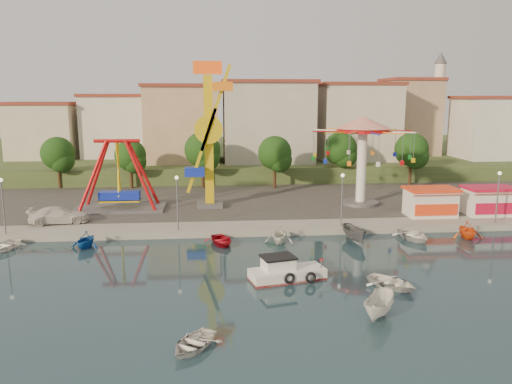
{
  "coord_description": "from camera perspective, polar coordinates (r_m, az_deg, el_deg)",
  "views": [
    {
      "loc": [
        -4.53,
        -33.96,
        13.22
      ],
      "look_at": [
        -0.38,
        14.0,
        4.0
      ],
      "focal_mm": 35.0,
      "sensor_mm": 36.0,
      "label": 1
    }
  ],
  "objects": [
    {
      "name": "skiff",
      "position": [
        31.86,
        13.91,
        -12.56
      ],
      "size": [
        3.31,
        3.96,
        1.47
      ],
      "primitive_type": "imported",
      "rotation": [
        0.0,
        0.0,
        -0.59
      ],
      "color": "white",
      "rests_on": "ground"
    },
    {
      "name": "lamp_post_0",
      "position": [
        51.83,
        -26.9,
        -1.61
      ],
      "size": [
        0.14,
        0.14,
        5.0
      ],
      "primitive_type": "cylinder",
      "color": "#59595E",
      "rests_on": "quay_deck"
    },
    {
      "name": "wave_swinger",
      "position": [
        59.56,
        12.08,
        5.76
      ],
      "size": [
        11.6,
        11.6,
        10.4
      ],
      "color": "#59595E",
      "rests_on": "quay_deck"
    },
    {
      "name": "booth_left",
      "position": [
        56.59,
        19.3,
        -1.04
      ],
      "size": [
        5.4,
        3.78,
        3.08
      ],
      "color": "white",
      "rests_on": "quay_deck"
    },
    {
      "name": "hill_terrace",
      "position": [
        101.74,
        -2.37,
        4.22
      ],
      "size": [
        200.0,
        60.0,
        3.0
      ],
      "primitive_type": "cube",
      "color": "#384C26",
      "rests_on": "ground"
    },
    {
      "name": "ground",
      "position": [
        36.73,
        2.52,
        -10.27
      ],
      "size": [
        200.0,
        200.0,
        0.0
      ],
      "primitive_type": "plane",
      "color": "#142A38",
      "rests_on": "ground"
    },
    {
      "name": "quay_deck",
      "position": [
        96.93,
        -2.23,
        3.17
      ],
      "size": [
        200.0,
        100.0,
        0.6
      ],
      "primitive_type": "cube",
      "color": "#9E998E",
      "rests_on": "ground"
    },
    {
      "name": "tree_3",
      "position": [
        69.28,
        2.16,
        4.48
      ],
      "size": [
        4.68,
        4.68,
        7.32
      ],
      "color": "#382314",
      "rests_on": "quay_deck"
    },
    {
      "name": "cabin_motorboat",
      "position": [
        37.11,
        3.37,
        -9.2
      ],
      "size": [
        5.84,
        3.33,
        1.93
      ],
      "rotation": [
        0.0,
        0.0,
        0.24
      ],
      "color": "white",
      "rests_on": "ground"
    },
    {
      "name": "moored_boat_7",
      "position": [
        51.38,
        23.01,
        -3.98
      ],
      "size": [
        2.99,
        3.4,
        1.69
      ],
      "primitive_type": "imported",
      "rotation": [
        0.0,
        0.0,
        -0.07
      ],
      "color": "#FB5816",
      "rests_on": "ground"
    },
    {
      "name": "minaret",
      "position": [
        96.85,
        20.1,
        9.8
      ],
      "size": [
        2.8,
        2.8,
        18.0
      ],
      "color": "silver",
      "rests_on": "hill_terrace"
    },
    {
      "name": "tree_0",
      "position": [
        74.52,
        -21.72,
        4.1
      ],
      "size": [
        4.6,
        4.6,
        7.19
      ],
      "color": "#382314",
      "rests_on": "quay_deck"
    },
    {
      "name": "booth_mid",
      "position": [
        59.58,
        25.08,
        -0.89
      ],
      "size": [
        5.4,
        3.78,
        3.08
      ],
      "color": "white",
      "rests_on": "quay_deck"
    },
    {
      "name": "moored_boat_0",
      "position": [
        49.19,
        -26.88,
        -5.49
      ],
      "size": [
        3.52,
        4.28,
        0.77
      ],
      "primitive_type": "imported",
      "rotation": [
        0.0,
        0.0,
        -0.26
      ],
      "color": "white",
      "rests_on": "ground"
    },
    {
      "name": "moored_boat_3",
      "position": [
        45.61,
        -3.99,
        -5.54
      ],
      "size": [
        3.43,
        4.17,
        0.75
      ],
      "primitive_type": "imported",
      "rotation": [
        0.0,
        0.0,
        0.26
      ],
      "color": "#AE0D1C",
      "rests_on": "ground"
    },
    {
      "name": "building_0",
      "position": [
        85.17,
        -24.93,
        6.96
      ],
      "size": [
        9.26,
        9.53,
        11.87
      ],
      "primitive_type": "cube",
      "color": "beige",
      "rests_on": "hill_terrace"
    },
    {
      "name": "lamp_post_1",
      "position": [
        48.17,
        -8.97,
        -1.42
      ],
      "size": [
        0.14,
        0.14,
        5.0
      ],
      "primitive_type": "cylinder",
      "color": "#59595E",
      "rests_on": "quay_deck"
    },
    {
      "name": "moored_boat_5",
      "position": [
        47.32,
        11.17,
        -4.67
      ],
      "size": [
        2.09,
        3.98,
        1.46
      ],
      "primitive_type": "imported",
      "rotation": [
        0.0,
        0.0,
        0.18
      ],
      "color": "#56575B",
      "rests_on": "ground"
    },
    {
      "name": "building_6",
      "position": [
        96.08,
        25.73,
        7.37
      ],
      "size": [
        8.23,
        8.98,
        12.36
      ],
      "primitive_type": "cube",
      "color": "silver",
      "rests_on": "hill_terrace"
    },
    {
      "name": "rowboat_b",
      "position": [
        27.91,
        -7.2,
        -16.72
      ],
      "size": [
        3.75,
        4.06,
        0.69
      ],
      "primitive_type": "imported",
      "rotation": [
        0.0,
        0.0,
        -0.55
      ],
      "color": "silver",
      "rests_on": "ground"
    },
    {
      "name": "asphalt_pad",
      "position": [
        65.35,
        -0.88,
        -0.29
      ],
      "size": [
        90.0,
        28.0,
        0.01
      ],
      "primitive_type": "cube",
      "color": "#4C4944",
      "rests_on": "quay_deck"
    },
    {
      "name": "moored_boat_1",
      "position": [
        46.91,
        -18.91,
        -5.16
      ],
      "size": [
        3.16,
        3.44,
        1.52
      ],
      "primitive_type": "imported",
      "rotation": [
        0.0,
        0.0,
        -0.26
      ],
      "color": "#11479D",
      "rests_on": "ground"
    },
    {
      "name": "building_2",
      "position": [
        86.12,
        -7.44,
        7.69
      ],
      "size": [
        11.95,
        9.28,
        11.23
      ],
      "primitive_type": "cube",
      "color": "tan",
      "rests_on": "hill_terrace"
    },
    {
      "name": "building_3",
      "position": [
        83.57,
        2.05,
        6.98
      ],
      "size": [
        12.59,
        10.5,
        9.2
      ],
      "primitive_type": "cube",
      "color": "beige",
      "rests_on": "hill_terrace"
    },
    {
      "name": "lamp_post_2",
      "position": [
        49.65,
        9.78,
        -1.08
      ],
      "size": [
        0.14,
        0.14,
        5.0
      ],
      "primitive_type": "cylinder",
      "color": "#59595E",
      "rests_on": "quay_deck"
    },
    {
      "name": "building_5",
      "position": [
        92.13,
        18.83,
        7.4
      ],
      "size": [
        12.77,
        10.96,
        11.21
      ],
      "primitive_type": "cube",
      "color": "tan",
      "rests_on": "hill_terrace"
    },
    {
      "name": "tree_1",
      "position": [
        71.58,
        -14.17,
        4.08
      ],
      "size": [
        4.35,
        4.35,
        6.8
      ],
      "color": "#382314",
      "rests_on": "quay_deck"
    },
    {
      "name": "rowboat_a",
      "position": [
        36.85,
        15.26,
        -9.95
      ],
      "size": [
        4.34,
        4.52,
        0.76
      ],
      "primitive_type": "imported",
      "rotation": [
        0.0,
        0.0,
        0.66
      ],
      "color": "white",
      "rests_on": "ground"
    },
    {
      "name": "moored_boat_6",
      "position": [
        49.27,
        17.6,
        -4.72
      ],
      "size": [
        3.68,
        4.64,
        0.86
      ],
      "primitive_type": "imported",
      "rotation": [
        0.0,
        0.0,
        0.18
      ],
      "color": "white",
      "rests_on": "ground"
    },
    {
      "name": "pirate_ship_ride",
      "position": [
        58.12,
        -15.41,
        1.72
      ],
      "size": [
        10.0,
        5.0,
        8.0
      ],
      "color": "#59595E",
      "rests_on": "quay_deck"
    },
    {
      "name": "building_1",
      "position": [
        87.18,
        -16.15,
        6.54
      ],
      "size": [
        12.33,
        9.01,
        8.63
      ],
      "primitive_type": "cube",
      "color": "silver",
      "rests_on": "hill_terrace"
    },
    {
      "name": "tree_2",
      "position": [
        70.17,
        -6.14,
        4.81
      ],
      "size": [
        5.02,
        5.02,
        7.85
      ],
      "color": "#382314",
      "rests_on": "quay_deck"
    },
    {
      "name": "tree_5",
      "position": [
        75.5,
        17.34,
        4.64
      ],
      "size": [
        4.83,
        4.83,
        7.54
      ],
      "color": "#382314",
      "rests_on": "quay_deck"
    },
    {
      "name": "moored_boat_4",
      "position": [
        45.88,
        2.73,
        -4.86
      ],
      "size": [
        3.42,
        3.71,
        1.63
      ],
      "primitive_type": "imported",
      "rotation": [
        0.0,
        0.0,
        -0.28
      ],
      "color": "silver",
      "rests_on": "ground"
    },
    {
      "name": "tree_4",
      "position": [
        74.06,
        9.61,
        4.9
      ],
      "size": [
        4.86,
        4.86,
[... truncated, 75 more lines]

